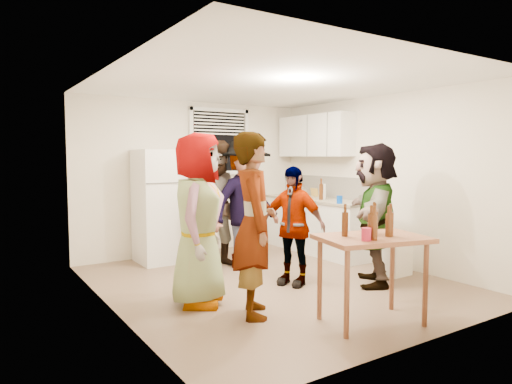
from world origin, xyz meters
TOP-DOWN VIEW (x-y plane):
  - room at (0.00, 0.00)m, footprint 4.00×4.50m
  - window at (0.45, 2.21)m, footprint 1.12×0.10m
  - refrigerator at (-0.75, 1.88)m, footprint 0.70×0.70m
  - counter_lower at (1.70, 1.15)m, footprint 0.60×2.20m
  - countertop at (1.70, 1.15)m, footprint 0.64×2.22m
  - backsplash at (1.99, 1.15)m, footprint 0.03×2.20m
  - upper_cabinets at (1.83, 1.35)m, footprint 0.34×1.60m
  - kettle at (1.65, 1.51)m, footprint 0.30×0.27m
  - paper_towel at (1.68, 0.98)m, footprint 0.12×0.12m
  - wine_bottle at (1.75, 1.88)m, footprint 0.08×0.08m
  - beer_bottle_counter at (1.60, 0.91)m, footprint 0.07×0.07m
  - blue_cup at (1.44, 0.31)m, footprint 0.09×0.09m
  - picture_frame at (1.92, 1.45)m, footprint 0.02×0.17m
  - trash_bin at (1.61, -0.57)m, footprint 0.36×0.36m
  - serving_table at (-0.01, -1.67)m, footprint 1.13×0.88m
  - beer_bottle_table at (0.11, -1.76)m, footprint 0.06×0.06m
  - red_cup at (-0.24, -1.81)m, footprint 0.09×0.09m
  - guest_grey at (-1.16, -0.26)m, footprint 2.02×1.85m
  - guest_stripe at (-0.83, -0.87)m, footprint 1.95×1.44m
  - guest_back_left at (-0.15, 1.08)m, footprint 1.47×2.02m
  - guest_back_right at (0.11, 0.82)m, footprint 1.53×2.06m
  - guest_black at (0.17, -0.20)m, footprint 1.71×1.42m
  - guest_orange at (1.04, -0.74)m, footprint 2.41×2.40m

SIDE VIEW (x-z plane):
  - room at x=0.00m, z-range -1.25..1.25m
  - serving_table at x=-0.01m, z-range -0.42..0.42m
  - guest_grey at x=-1.16m, z-range -0.29..0.29m
  - guest_stripe at x=-0.83m, z-range -0.22..0.22m
  - guest_back_left at x=-0.15m, z-range -0.35..0.35m
  - guest_back_right at x=0.11m, z-range -0.35..0.35m
  - guest_black at x=0.17m, z-range -0.18..0.18m
  - guest_orange at x=1.04m, z-range -0.26..0.26m
  - trash_bin at x=1.61m, z-range -0.01..0.51m
  - counter_lower at x=1.70m, z-range 0.00..0.86m
  - beer_bottle_table at x=0.11m, z-range 0.74..0.95m
  - red_cup at x=-0.24m, z-range 0.79..0.90m
  - refrigerator at x=-0.75m, z-range 0.00..1.70m
  - countertop at x=1.70m, z-range 0.86..0.90m
  - kettle at x=1.65m, z-range 0.80..1.00m
  - paper_towel at x=1.68m, z-range 0.77..1.03m
  - blue_cup at x=1.44m, z-range 0.84..0.96m
  - wine_bottle at x=1.75m, z-range 0.74..1.06m
  - beer_bottle_counter at x=1.60m, z-range 0.77..1.03m
  - picture_frame at x=1.92m, z-range 0.90..1.04m
  - backsplash at x=1.99m, z-range 0.90..1.26m
  - window at x=0.45m, z-range 1.32..2.38m
  - upper_cabinets at x=1.83m, z-range 1.60..2.30m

